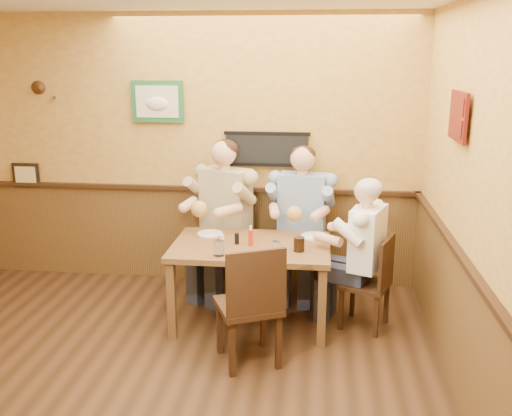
# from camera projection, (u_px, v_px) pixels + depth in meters

# --- Properties ---
(room) EXTENTS (5.02, 5.03, 2.81)m
(room) POSITION_uv_depth(u_px,v_px,m) (111.00, 168.00, 3.64)
(room) COLOR black
(room) RESTS_ON ground
(dining_table) EXTENTS (1.40, 0.90, 0.75)m
(dining_table) POSITION_uv_depth(u_px,v_px,m) (251.00, 254.00, 5.10)
(dining_table) COLOR brown
(dining_table) RESTS_ON ground
(chair_back_left) EXTENTS (0.60, 0.60, 0.99)m
(chair_back_left) POSITION_uv_depth(u_px,v_px,m) (227.00, 245.00, 5.85)
(chair_back_left) COLOR #362111
(chair_back_left) RESTS_ON ground
(chair_back_right) EXTENTS (0.49, 0.49, 0.96)m
(chair_back_right) POSITION_uv_depth(u_px,v_px,m) (301.00, 247.00, 5.83)
(chair_back_right) COLOR #362111
(chair_back_right) RESTS_ON ground
(chair_right_end) EXTENTS (0.52, 0.52, 0.86)m
(chair_right_end) POSITION_uv_depth(u_px,v_px,m) (365.00, 282.00, 5.07)
(chair_right_end) COLOR #362111
(chair_right_end) RESTS_ON ground
(chair_near_side) EXTENTS (0.61, 0.61, 1.01)m
(chair_near_side) POSITION_uv_depth(u_px,v_px,m) (248.00, 303.00, 4.47)
(chair_near_side) COLOR #362111
(chair_near_side) RESTS_ON ground
(diner_tan_shirt) EXTENTS (0.85, 0.85, 1.42)m
(diner_tan_shirt) POSITION_uv_depth(u_px,v_px,m) (226.00, 225.00, 5.79)
(diner_tan_shirt) COLOR tan
(diner_tan_shirt) RESTS_ON ground
(diner_blue_polo) EXTENTS (0.70, 0.70, 1.37)m
(diner_blue_polo) POSITION_uv_depth(u_px,v_px,m) (302.00, 228.00, 5.78)
(diner_blue_polo) COLOR #7C96BB
(diner_blue_polo) RESTS_ON ground
(diner_white_elder) EXTENTS (0.74, 0.74, 1.23)m
(diner_white_elder) POSITION_uv_depth(u_px,v_px,m) (366.00, 262.00, 5.02)
(diner_white_elder) COLOR white
(diner_white_elder) RESTS_ON ground
(water_glass_left) EXTENTS (0.12, 0.12, 0.13)m
(water_glass_left) POSITION_uv_depth(u_px,v_px,m) (219.00, 248.00, 4.78)
(water_glass_left) COLOR silver
(water_glass_left) RESTS_ON dining_table
(water_glass_mid) EXTENTS (0.10, 0.10, 0.11)m
(water_glass_mid) POSITION_uv_depth(u_px,v_px,m) (276.00, 248.00, 4.83)
(water_glass_mid) COLOR white
(water_glass_mid) RESTS_ON dining_table
(cola_tumbler) EXTENTS (0.11, 0.11, 0.12)m
(cola_tumbler) POSITION_uv_depth(u_px,v_px,m) (299.00, 244.00, 4.89)
(cola_tumbler) COLOR black
(cola_tumbler) RESTS_ON dining_table
(hot_sauce_bottle) EXTENTS (0.05, 0.05, 0.16)m
(hot_sauce_bottle) POSITION_uv_depth(u_px,v_px,m) (251.00, 237.00, 5.02)
(hot_sauce_bottle) COLOR red
(hot_sauce_bottle) RESTS_ON dining_table
(salt_shaker) EXTENTS (0.05, 0.05, 0.10)m
(salt_shaker) POSITION_uv_depth(u_px,v_px,m) (222.00, 240.00, 5.03)
(salt_shaker) COLOR silver
(salt_shaker) RESTS_ON dining_table
(pepper_shaker) EXTENTS (0.05, 0.05, 0.10)m
(pepper_shaker) POSITION_uv_depth(u_px,v_px,m) (237.00, 239.00, 5.07)
(pepper_shaker) COLOR black
(pepper_shaker) RESTS_ON dining_table
(plate_far_left) EXTENTS (0.28, 0.28, 0.02)m
(plate_far_left) POSITION_uv_depth(u_px,v_px,m) (210.00, 234.00, 5.35)
(plate_far_left) COLOR silver
(plate_far_left) RESTS_ON dining_table
(plate_far_right) EXTENTS (0.30, 0.30, 0.02)m
(plate_far_right) POSITION_uv_depth(u_px,v_px,m) (315.00, 236.00, 5.28)
(plate_far_right) COLOR silver
(plate_far_right) RESTS_ON dining_table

